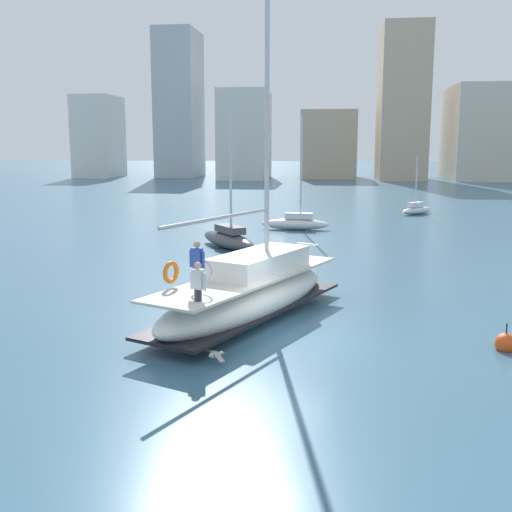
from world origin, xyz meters
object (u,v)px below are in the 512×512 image
at_px(mooring_buoy, 506,343).
at_px(seagull, 215,354).
at_px(moored_sloop_near, 417,209).
at_px(main_sailboat, 250,292).
at_px(moored_sloop_far, 228,238).
at_px(moored_catamaran, 296,222).

bearing_deg(mooring_buoy, seagull, -165.57).
xyz_separation_m(moored_sloop_near, seagull, (-10.11, -37.71, -0.20)).
height_order(main_sailboat, moored_sloop_far, main_sailboat).
relative_size(main_sailboat, moored_sloop_far, 1.56).
bearing_deg(moored_sloop_near, seagull, -105.01).
distance_m(seagull, mooring_buoy, 8.33).
xyz_separation_m(moored_catamaran, seagull, (-0.56, -26.80, -0.31)).
relative_size(moored_sloop_near, moored_sloop_far, 0.60).
bearing_deg(mooring_buoy, moored_sloop_near, 86.72).
relative_size(moored_sloop_far, moored_catamaran, 1.03).
bearing_deg(mooring_buoy, moored_catamaran, 106.90).
xyz_separation_m(seagull, mooring_buoy, (8.07, 2.07, -0.04)).
bearing_deg(moored_sloop_near, mooring_buoy, -93.28).
bearing_deg(seagull, mooring_buoy, 14.43).
distance_m(moored_sloop_near, moored_sloop_far, 23.05).
relative_size(moored_catamaran, mooring_buoy, 8.60).
xyz_separation_m(main_sailboat, moored_sloop_near, (9.76, 33.28, -0.48)).
distance_m(moored_sloop_near, mooring_buoy, 35.69).
bearing_deg(mooring_buoy, main_sailboat, 163.05).
distance_m(moored_sloop_far, seagull, 18.83).
distance_m(main_sailboat, seagull, 4.49).
bearing_deg(moored_sloop_near, main_sailboat, -106.35).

